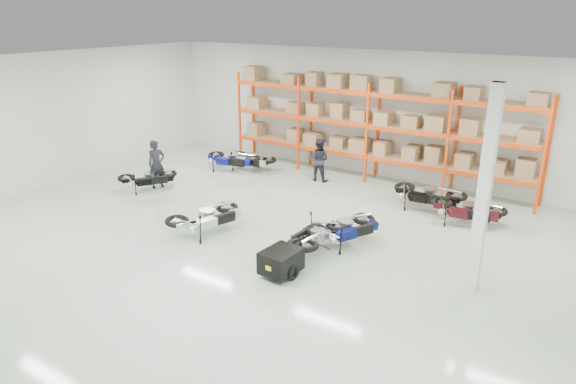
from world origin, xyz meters
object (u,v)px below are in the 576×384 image
Objects in this scene: moto_black_far_left at (148,175)px; moto_touring_right at (317,231)px; moto_blue_centre at (346,224)px; trailer at (281,261)px; moto_silver_left at (207,213)px; moto_back_d at (468,206)px; moto_back_a at (231,156)px; moto_back_c at (428,191)px; person_back at (319,160)px; person_left at (157,164)px; moto_back_b at (250,156)px.

moto_touring_right is (7.14, -0.90, 0.02)m from moto_black_far_left.
moto_touring_right is (-0.44, -0.75, -0.01)m from moto_blue_centre.
moto_blue_centre is at bearing 83.43° from trailer.
moto_blue_centre is 0.95× the size of moto_silver_left.
moto_blue_centre reaches higher than moto_back_d.
moto_back_d is at bearing -105.11° from moto_back_a.
moto_silver_left is at bearing -165.20° from moto_black_far_left.
moto_back_c is at bearing -113.77° from moto_silver_left.
moto_back_d is (2.28, 3.07, -0.00)m from moto_blue_centre.
person_back is (-4.20, 0.58, 0.18)m from moto_back_c.
trailer is 0.84× the size of moto_back_d.
trailer is at bearing -163.07° from moto_black_far_left.
moto_blue_centre is 2.40m from trailer.
trailer is 7.14m from person_back.
moto_back_a is at bearing 80.87° from moto_back_d.
moto_back_a is at bearing 149.73° from moto_touring_right.
moto_back_a is at bearing 5.15° from person_left.
moto_back_b is 1.13× the size of person_back.
moto_back_d reaches higher than moto_black_far_left.
moto_back_b reaches higher than moto_black_far_left.
trailer is 0.87× the size of moto_back_b.
moto_silver_left reaches higher than moto_back_d.
moto_silver_left is 1.23× the size of person_back.
moto_silver_left is 1.15× the size of person_left.
trailer is at bearing 163.24° from moto_back_c.
moto_blue_centre is 1.02× the size of moto_touring_right.
person_left is (-7.07, 2.85, 0.46)m from trailer.
moto_back_b is at bearing 84.04° from moto_back_c.
moto_silver_left reaches higher than moto_black_far_left.
person_left is at bearing -66.25° from moto_black_far_left.
moto_back_a reaches higher than moto_blue_centre.
moto_silver_left reaches higher than moto_touring_right.
moto_blue_centre is at bearing -72.58° from person_left.
moto_back_a is 3.07m from person_left.
moto_black_far_left is (-4.11, 1.61, -0.06)m from moto_silver_left.
moto_back_b is at bearing 144.42° from moto_touring_right.
person_left reaches higher than moto_blue_centre.
trailer is at bearing -137.67° from moto_back_b.
trailer is at bearing 146.63° from moto_back_d.
trailer is at bearing -90.73° from person_left.
moto_touring_right is 7.32m from moto_back_b.
moto_back_d is 1.09× the size of person_left.
moto_back_d reaches higher than moto_touring_right.
trailer is (-0.44, -2.35, -0.18)m from moto_blue_centre.
moto_black_far_left is at bearing 176.55° from moto_touring_right.
moto_back_b is (1.47, 3.74, 0.01)m from moto_black_far_left.
moto_back_d is 5.65m from person_back.
moto_back_d is at bearing -124.55° from moto_silver_left.
person_back is (4.25, 3.70, -0.05)m from person_left.
moto_back_d is at bearing 160.38° from person_back.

